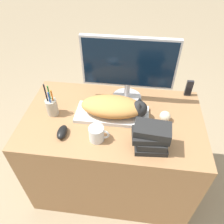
% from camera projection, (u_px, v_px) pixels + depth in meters
% --- Properties ---
extents(ground_plane, '(12.00, 12.00, 0.00)m').
position_uv_depth(ground_plane, '(107.00, 218.00, 1.63)').
color(ground_plane, '#998466').
extents(desk, '(1.13, 0.67, 0.73)m').
position_uv_depth(desk, '(113.00, 152.00, 1.62)').
color(desk, '#9E7047').
rests_on(desk, ground_plane).
extents(keyboard, '(0.46, 0.19, 0.02)m').
position_uv_depth(keyboard, '(112.00, 114.00, 1.38)').
color(keyboard, silver).
rests_on(keyboard, desk).
extents(cat, '(0.41, 0.19, 0.12)m').
position_uv_depth(cat, '(116.00, 107.00, 1.33)').
color(cat, '#D18C47').
rests_on(cat, keyboard).
extents(monitor, '(0.58, 0.20, 0.44)m').
position_uv_depth(monitor, '(129.00, 66.00, 1.34)').
color(monitor, '#B7B7BC').
rests_on(monitor, desk).
extents(computer_mouse, '(0.06, 0.11, 0.04)m').
position_uv_depth(computer_mouse, '(62.00, 132.00, 1.26)').
color(computer_mouse, black).
rests_on(computer_mouse, desk).
extents(coffee_mug, '(0.12, 0.09, 0.09)m').
position_uv_depth(coffee_mug, '(97.00, 134.00, 1.22)').
color(coffee_mug, silver).
rests_on(coffee_mug, desk).
extents(pen_cup, '(0.07, 0.07, 0.23)m').
position_uv_depth(pen_cup, '(52.00, 106.00, 1.36)').
color(pen_cup, '#B2A893').
rests_on(pen_cup, desk).
extents(baseball, '(0.07, 0.07, 0.07)m').
position_uv_depth(baseball, '(165.00, 116.00, 1.33)').
color(baseball, beige).
rests_on(baseball, desk).
extents(phone, '(0.04, 0.02, 0.12)m').
position_uv_depth(phone, '(189.00, 88.00, 1.50)').
color(phone, black).
rests_on(phone, desk).
extents(book_stack, '(0.21, 0.16, 0.16)m').
position_uv_depth(book_stack, '(151.00, 137.00, 1.15)').
color(book_stack, black).
rests_on(book_stack, desk).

